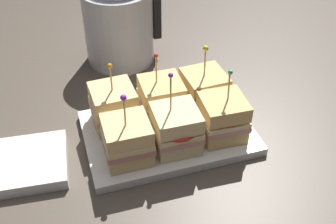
{
  "coord_description": "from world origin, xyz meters",
  "views": [
    {
      "loc": [
        -0.19,
        -0.61,
        0.59
      ],
      "look_at": [
        0.0,
        0.0,
        0.06
      ],
      "focal_mm": 45.0,
      "sensor_mm": 36.0,
      "label": 1
    }
  ],
  "objects": [
    {
      "name": "sandwich_back_center",
      "position": [
        -0.0,
        0.05,
        0.06
      ],
      "size": [
        0.09,
        0.09,
        0.15
      ],
      "color": "tan",
      "rests_on": "serving_platter"
    },
    {
      "name": "serving_platter",
      "position": [
        0.0,
        0.0,
        0.01
      ],
      "size": [
        0.34,
        0.22,
        0.02
      ],
      "color": "white",
      "rests_on": "ground_plane"
    },
    {
      "name": "ground_plane",
      "position": [
        0.0,
        0.0,
        0.0
      ],
      "size": [
        6.0,
        6.0,
        0.0
      ],
      "primitive_type": "plane",
      "color": "#4C4238"
    },
    {
      "name": "sandwich_front_right",
      "position": [
        0.1,
        -0.05,
        0.06
      ],
      "size": [
        0.09,
        0.09,
        0.15
      ],
      "color": "tan",
      "rests_on": "serving_platter"
    },
    {
      "name": "napkin_stack",
      "position": [
        -0.27,
        -0.01,
        0.01
      ],
      "size": [
        0.15,
        0.15,
        0.02
      ],
      "color": "white",
      "rests_on": "ground_plane"
    },
    {
      "name": "sandwich_front_left",
      "position": [
        -0.09,
        -0.05,
        0.06
      ],
      "size": [
        0.09,
        0.09,
        0.15
      ],
      "color": "#DBB77A",
      "rests_on": "serving_platter"
    },
    {
      "name": "sandwich_front_center",
      "position": [
        -0.0,
        -0.05,
        0.06
      ],
      "size": [
        0.09,
        0.09,
        0.17
      ],
      "color": "beige",
      "rests_on": "serving_platter"
    },
    {
      "name": "sandwich_back_left",
      "position": [
        -0.1,
        0.05,
        0.06
      ],
      "size": [
        0.09,
        0.09,
        0.15
      ],
      "color": "#DBB77A",
      "rests_on": "serving_platter"
    },
    {
      "name": "kettle_steel",
      "position": [
        -0.03,
        0.32,
        0.1
      ],
      "size": [
        0.19,
        0.17,
        0.22
      ],
      "color": "#B7BABF",
      "rests_on": "ground_plane"
    },
    {
      "name": "sandwich_back_right",
      "position": [
        0.09,
        0.05,
        0.06
      ],
      "size": [
        0.09,
        0.09,
        0.15
      ],
      "color": "tan",
      "rests_on": "serving_platter"
    }
  ]
}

